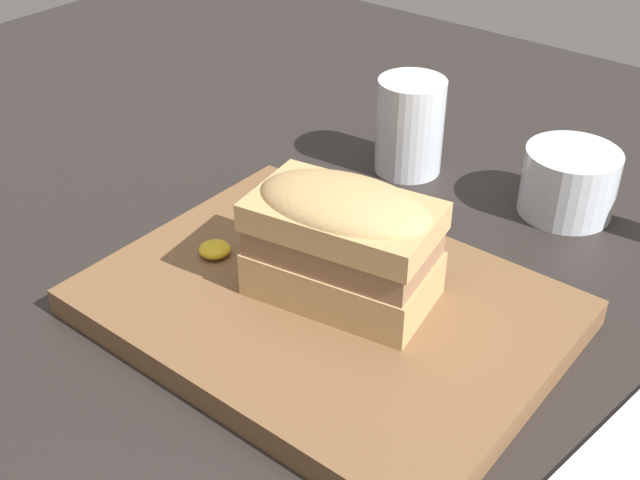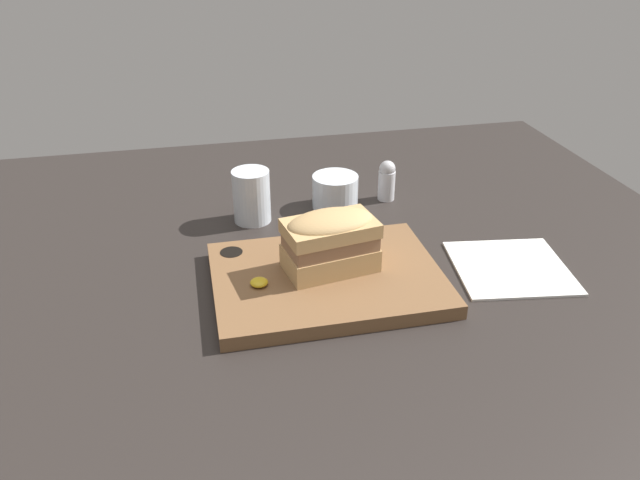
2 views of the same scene
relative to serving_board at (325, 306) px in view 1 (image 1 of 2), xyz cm
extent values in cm
cube|color=#282321|center=(-5.81, 4.84, -2.09)|extent=(144.15, 118.43, 2.00)
cube|color=brown|center=(0.10, -0.07, 0.00)|extent=(33.23, 24.92, 2.17)
cylinder|color=black|center=(-13.03, 8.91, 0.59)|extent=(3.49, 3.49, 1.09)
cube|color=tan|center=(0.80, 1.02, 2.83)|extent=(14.20, 9.76, 3.49)
cube|color=#936B4C|center=(0.80, 1.02, 5.64)|extent=(13.63, 9.37, 2.12)
cube|color=tan|center=(0.80, 1.02, 7.75)|extent=(14.20, 9.76, 2.10)
ellipsoid|color=tan|center=(0.80, 1.02, 8.62)|extent=(13.91, 9.56, 3.14)
ellipsoid|color=gold|center=(-10.04, -1.34, 1.59)|extent=(2.53, 2.53, 1.01)
cylinder|color=silver|center=(-8.01, 23.30, 3.59)|extent=(6.54, 6.54, 9.37)
cylinder|color=silver|center=(-8.01, 23.30, 1.22)|extent=(5.76, 5.76, 4.22)
cylinder|color=silver|center=(7.53, 25.54, 1.95)|extent=(8.39, 8.39, 6.08)
cylinder|color=#470A14|center=(7.53, 25.54, 1.67)|extent=(7.55, 7.55, 5.11)
camera|label=1|loc=(28.92, -36.81, 37.50)|focal=45.00mm
camera|label=2|loc=(-17.54, -75.48, 49.34)|focal=35.00mm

